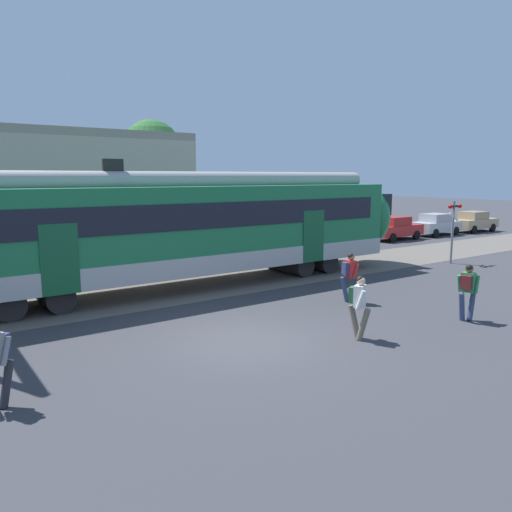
# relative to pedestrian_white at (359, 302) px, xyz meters

# --- Properties ---
(ground_plane) EXTENTS (160.00, 160.00, 0.00)m
(ground_plane) POSITION_rel_pedestrian_white_xyz_m (-2.51, 1.54, -0.99)
(ground_plane) COLOR #38383D
(pedestrian_white) EXTENTS (0.51, 0.71, 1.67)m
(pedestrian_white) POSITION_rel_pedestrian_white_xyz_m (0.00, 0.00, 0.00)
(pedestrian_white) COLOR #6B6051
(pedestrian_white) RESTS_ON ground
(pedestrian_red) EXTENTS (0.60, 0.62, 1.67)m
(pedestrian_red) POSITION_rel_pedestrian_white_xyz_m (2.59, 2.81, 0.00)
(pedestrian_red) COLOR navy
(pedestrian_red) RESTS_ON ground
(pedestrian_green) EXTENTS (0.69, 0.54, 1.67)m
(pedestrian_green) POSITION_rel_pedestrian_white_xyz_m (3.79, -0.68, 0.00)
(pedestrian_green) COLOR navy
(pedestrian_green) RESTS_ON ground
(parked_car_grey) EXTENTS (4.06, 1.88, 1.54)m
(parked_car_grey) POSITION_rel_pedestrian_white_xyz_m (11.98, 12.99, -0.21)
(parked_car_grey) COLOR gray
(parked_car_grey) RESTS_ON ground
(parked_car_red) EXTENTS (4.04, 1.83, 1.54)m
(parked_car_red) POSITION_rel_pedestrian_white_xyz_m (17.16, 12.80, -0.21)
(parked_car_red) COLOR #B22323
(parked_car_red) RESTS_ON ground
(parked_car_silver) EXTENTS (4.03, 1.82, 1.54)m
(parked_car_silver) POSITION_rel_pedestrian_white_xyz_m (21.63, 12.79, -0.21)
(parked_car_silver) COLOR #B7BABF
(parked_car_silver) RESTS_ON ground
(parked_car_tan) EXTENTS (4.02, 1.80, 1.54)m
(parked_car_tan) POSITION_rel_pedestrian_white_xyz_m (25.97, 12.51, -0.21)
(parked_car_tan) COLOR tan
(parked_car_tan) RESTS_ON ground
(crossing_signal) EXTENTS (0.96, 0.22, 3.00)m
(crossing_signal) POSITION_rel_pedestrian_white_xyz_m (12.10, 5.28, 1.02)
(crossing_signal) COLOR gray
(crossing_signal) RESTS_ON ground
(street_tree_right) EXTENTS (3.68, 3.68, 7.75)m
(street_tree_right) POSITION_rel_pedestrian_white_xyz_m (4.18, 21.89, 4.89)
(street_tree_right) COLOR brown
(street_tree_right) RESTS_ON ground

